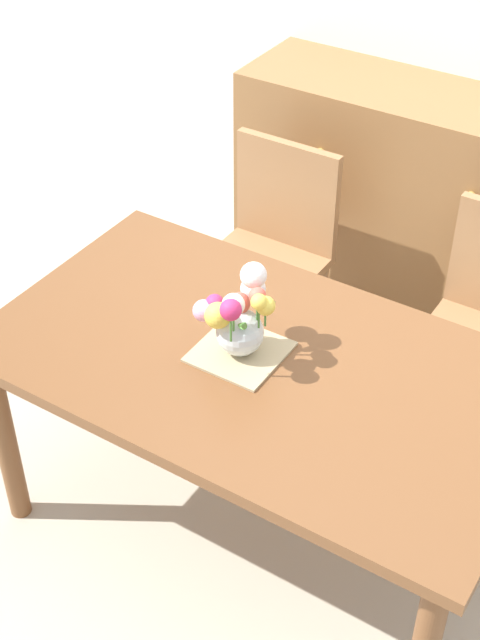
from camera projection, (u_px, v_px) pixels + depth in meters
ground_plane at (257, 526)px, 3.03m from camera, size 12.00×12.00×0.00m
dining_table at (260, 383)px, 2.63m from camera, size 1.58×0.91×0.73m
chair_left at (271, 245)px, 3.41m from camera, size 0.42×0.42×0.90m
dresser at (410, 211)px, 3.64m from camera, size 1.40×0.47×1.00m
placemat at (240, 352)px, 2.59m from camera, size 0.24×0.24×0.01m
flower_vase at (239, 316)px, 2.51m from camera, size 0.22×0.26×0.26m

